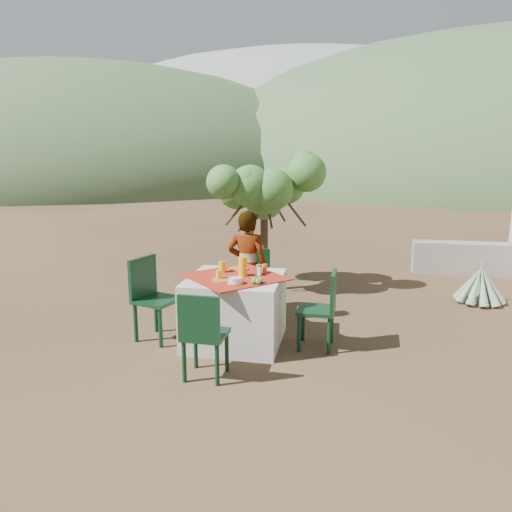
{
  "coord_description": "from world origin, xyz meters",
  "views": [
    {
      "loc": [
        1.14,
        -5.55,
        2.13
      ],
      "look_at": [
        0.11,
        0.02,
        0.91
      ],
      "focal_mm": 35.0,
      "sensor_mm": 36.0,
      "label": 1
    }
  ],
  "objects_px": {
    "chair_far": "(255,277)",
    "juice_pitcher": "(243,266)",
    "shrub_tree": "(269,196)",
    "table": "(235,309)",
    "chair_right": "(323,306)",
    "person": "(248,267)",
    "agave": "(480,285)",
    "chair_left": "(151,294)",
    "chair_near": "(203,332)"
  },
  "relations": [
    {
      "from": "chair_far",
      "to": "juice_pitcher",
      "type": "distance_m",
      "value": 1.18
    },
    {
      "from": "chair_far",
      "to": "shrub_tree",
      "type": "relative_size",
      "value": 0.45
    },
    {
      "from": "table",
      "to": "juice_pitcher",
      "type": "bearing_deg",
      "value": 27.13
    },
    {
      "from": "chair_right",
      "to": "person",
      "type": "distance_m",
      "value": 1.21
    },
    {
      "from": "shrub_tree",
      "to": "agave",
      "type": "xyz_separation_m",
      "value": [
        3.04,
        -0.13,
        -1.2
      ]
    },
    {
      "from": "chair_right",
      "to": "agave",
      "type": "relative_size",
      "value": 1.16
    },
    {
      "from": "table",
      "to": "chair_right",
      "type": "xyz_separation_m",
      "value": [
        0.97,
        0.0,
        0.1
      ]
    },
    {
      "from": "table",
      "to": "chair_far",
      "type": "relative_size",
      "value": 1.58
    },
    {
      "from": "person",
      "to": "shrub_tree",
      "type": "xyz_separation_m",
      "value": [
        0.02,
        1.49,
        0.74
      ]
    },
    {
      "from": "chair_left",
      "to": "person",
      "type": "relative_size",
      "value": 0.67
    },
    {
      "from": "table",
      "to": "agave",
      "type": "relative_size",
      "value": 1.75
    },
    {
      "from": "chair_near",
      "to": "shrub_tree",
      "type": "distance_m",
      "value": 3.31
    },
    {
      "from": "table",
      "to": "agave",
      "type": "xyz_separation_m",
      "value": [
        3.07,
        2.05,
        -0.13
      ]
    },
    {
      "from": "chair_right",
      "to": "person",
      "type": "relative_size",
      "value": 0.61
    },
    {
      "from": "chair_near",
      "to": "juice_pitcher",
      "type": "relative_size",
      "value": 4.04
    },
    {
      "from": "table",
      "to": "agave",
      "type": "distance_m",
      "value": 3.69
    },
    {
      "from": "person",
      "to": "agave",
      "type": "relative_size",
      "value": 1.89
    },
    {
      "from": "table",
      "to": "shrub_tree",
      "type": "xyz_separation_m",
      "value": [
        0.03,
        2.18,
        1.07
      ]
    },
    {
      "from": "shrub_tree",
      "to": "agave",
      "type": "height_order",
      "value": "shrub_tree"
    },
    {
      "from": "shrub_tree",
      "to": "juice_pitcher",
      "type": "height_order",
      "value": "shrub_tree"
    },
    {
      "from": "juice_pitcher",
      "to": "chair_left",
      "type": "bearing_deg",
      "value": -174.18
    },
    {
      "from": "chair_far",
      "to": "chair_near",
      "type": "bearing_deg",
      "value": -95.36
    },
    {
      "from": "chair_right",
      "to": "juice_pitcher",
      "type": "bearing_deg",
      "value": -89.89
    },
    {
      "from": "person",
      "to": "shrub_tree",
      "type": "height_order",
      "value": "shrub_tree"
    },
    {
      "from": "chair_near",
      "to": "chair_right",
      "type": "bearing_deg",
      "value": -134.77
    },
    {
      "from": "chair_far",
      "to": "juice_pitcher",
      "type": "height_order",
      "value": "juice_pitcher"
    },
    {
      "from": "chair_far",
      "to": "agave",
      "type": "xyz_separation_m",
      "value": [
        3.06,
        0.9,
        -0.21
      ]
    },
    {
      "from": "chair_near",
      "to": "juice_pitcher",
      "type": "xyz_separation_m",
      "value": [
        0.16,
        1.02,
        0.39
      ]
    },
    {
      "from": "chair_left",
      "to": "juice_pitcher",
      "type": "bearing_deg",
      "value": -66.26
    },
    {
      "from": "chair_right",
      "to": "shrub_tree",
      "type": "xyz_separation_m",
      "value": [
        -0.94,
        2.18,
        0.97
      ]
    },
    {
      "from": "shrub_tree",
      "to": "juice_pitcher",
      "type": "distance_m",
      "value": 2.22
    },
    {
      "from": "chair_left",
      "to": "shrub_tree",
      "type": "xyz_separation_m",
      "value": [
        0.98,
        2.24,
        0.92
      ]
    },
    {
      "from": "agave",
      "to": "juice_pitcher",
      "type": "relative_size",
      "value": 3.51
    },
    {
      "from": "person",
      "to": "agave",
      "type": "bearing_deg",
      "value": -148.96
    },
    {
      "from": "person",
      "to": "table",
      "type": "bearing_deg",
      "value": 96.77
    },
    {
      "from": "chair_far",
      "to": "juice_pitcher",
      "type": "xyz_separation_m",
      "value": [
        0.07,
        -1.11,
        0.41
      ]
    },
    {
      "from": "chair_right",
      "to": "agave",
      "type": "bearing_deg",
      "value": 137.11
    },
    {
      "from": "chair_right",
      "to": "chair_left",
      "type": "bearing_deg",
      "value": -85.33
    },
    {
      "from": "chair_near",
      "to": "chair_left",
      "type": "relative_size",
      "value": 0.91
    },
    {
      "from": "chair_far",
      "to": "person",
      "type": "distance_m",
      "value": 0.52
    },
    {
      "from": "table",
      "to": "chair_far",
      "type": "height_order",
      "value": "chair_far"
    },
    {
      "from": "person",
      "to": "shrub_tree",
      "type": "bearing_deg",
      "value": -83.82
    },
    {
      "from": "chair_near",
      "to": "person",
      "type": "distance_m",
      "value": 1.69
    },
    {
      "from": "chair_right",
      "to": "person",
      "type": "xyz_separation_m",
      "value": [
        -0.97,
        0.69,
        0.23
      ]
    },
    {
      "from": "chair_left",
      "to": "chair_right",
      "type": "height_order",
      "value": "chair_left"
    },
    {
      "from": "chair_left",
      "to": "person",
      "type": "xyz_separation_m",
      "value": [
        0.96,
        0.76,
        0.18
      ]
    },
    {
      "from": "table",
      "to": "chair_near",
      "type": "bearing_deg",
      "value": -94.79
    },
    {
      "from": "chair_near",
      "to": "person",
      "type": "xyz_separation_m",
      "value": [
        0.09,
        1.67,
        0.23
      ]
    },
    {
      "from": "chair_far",
      "to": "chair_right",
      "type": "relative_size",
      "value": 0.96
    },
    {
      "from": "person",
      "to": "juice_pitcher",
      "type": "distance_m",
      "value": 0.68
    }
  ]
}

